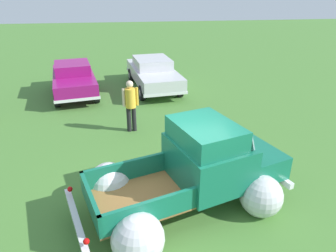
{
  "coord_description": "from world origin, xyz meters",
  "views": [
    {
      "loc": [
        -1.08,
        -5.31,
        4.46
      ],
      "look_at": [
        0.0,
        1.93,
        1.09
      ],
      "focal_mm": 32.37,
      "sensor_mm": 36.0,
      "label": 1
    }
  ],
  "objects_px": {
    "spectator_1": "(131,103)",
    "lane_cone_1": "(203,134)",
    "vintage_pickup_truck": "(197,173)",
    "show_car_0": "(74,78)",
    "show_car_1": "(153,72)",
    "lane_cone_0": "(230,140)"
  },
  "relations": [
    {
      "from": "vintage_pickup_truck",
      "to": "show_car_0",
      "type": "bearing_deg",
      "value": 96.79
    },
    {
      "from": "vintage_pickup_truck",
      "to": "lane_cone_0",
      "type": "distance_m",
      "value": 2.8
    },
    {
      "from": "vintage_pickup_truck",
      "to": "show_car_1",
      "type": "distance_m",
      "value": 8.66
    },
    {
      "from": "show_car_1",
      "to": "spectator_1",
      "type": "distance_m",
      "value": 4.83
    },
    {
      "from": "vintage_pickup_truck",
      "to": "lane_cone_0",
      "type": "xyz_separation_m",
      "value": [
        1.58,
        2.27,
        -0.45
      ]
    },
    {
      "from": "spectator_1",
      "to": "show_car_0",
      "type": "bearing_deg",
      "value": 23.82
    },
    {
      "from": "show_car_1",
      "to": "lane_cone_1",
      "type": "distance_m",
      "value": 6.0
    },
    {
      "from": "vintage_pickup_truck",
      "to": "show_car_0",
      "type": "height_order",
      "value": "vintage_pickup_truck"
    },
    {
      "from": "vintage_pickup_truck",
      "to": "show_car_1",
      "type": "bearing_deg",
      "value": 73.13
    },
    {
      "from": "show_car_0",
      "to": "lane_cone_1",
      "type": "xyz_separation_m",
      "value": [
        4.55,
        -5.46,
        -0.47
      ]
    },
    {
      "from": "lane_cone_0",
      "to": "lane_cone_1",
      "type": "relative_size",
      "value": 1.0
    },
    {
      "from": "spectator_1",
      "to": "lane_cone_1",
      "type": "relative_size",
      "value": 2.79
    },
    {
      "from": "show_car_0",
      "to": "spectator_1",
      "type": "distance_m",
      "value": 4.86
    },
    {
      "from": "spectator_1",
      "to": "lane_cone_1",
      "type": "height_order",
      "value": "spectator_1"
    },
    {
      "from": "vintage_pickup_truck",
      "to": "lane_cone_0",
      "type": "relative_size",
      "value": 7.91
    },
    {
      "from": "spectator_1",
      "to": "lane_cone_1",
      "type": "xyz_separation_m",
      "value": [
        2.16,
        -1.24,
        -0.7
      ]
    },
    {
      "from": "vintage_pickup_truck",
      "to": "show_car_0",
      "type": "distance_m",
      "value": 9.0
    },
    {
      "from": "lane_cone_1",
      "to": "show_car_1",
      "type": "bearing_deg",
      "value": 99.05
    },
    {
      "from": "vintage_pickup_truck",
      "to": "spectator_1",
      "type": "distance_m",
      "value": 4.2
    },
    {
      "from": "vintage_pickup_truck",
      "to": "lane_cone_1",
      "type": "distance_m",
      "value": 2.92
    },
    {
      "from": "show_car_0",
      "to": "show_car_1",
      "type": "distance_m",
      "value": 3.63
    },
    {
      "from": "show_car_0",
      "to": "show_car_1",
      "type": "height_order",
      "value": "same"
    }
  ]
}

